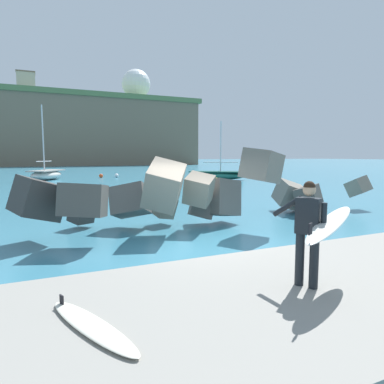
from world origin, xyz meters
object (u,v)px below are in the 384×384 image
Objects in this scene: surfer_with_board at (315,226)px; boat_near_left at (47,174)px; spare_surfboard at (91,326)px; mooring_buoy_inner at (101,176)px; boat_near_centre at (216,175)px; station_building_central at (26,85)px; mooring_buoy_middle at (216,180)px; radar_dome at (136,85)px; mooring_buoy_outer at (117,176)px.

boat_near_left reaches higher than surfer_with_board.
spare_surfboard is (-3.57, 0.11, -1.00)m from surfer_with_board.
mooring_buoy_inner is (2.25, 34.06, -1.06)m from surfer_with_board.
boat_near_centre is (12.24, 26.06, -0.79)m from surfer_with_board.
boat_near_centre is (15.51, -6.99, -0.07)m from boat_near_left.
boat_near_left is (-3.27, 33.04, -0.72)m from surfer_with_board.
boat_near_left is 64.76m from station_building_central.
surfer_with_board reaches higher than mooring_buoy_inner.
mooring_buoy_middle is 79.84m from radar_dome.
mooring_buoy_inner is 0.07× the size of station_building_central.
boat_near_left reaches higher than mooring_buoy_outer.
station_building_central is (-2.41, 61.60, 19.84)m from boat_near_left.
boat_near_centre is at bearing -75.35° from station_building_central.
boat_near_left is 5.62m from mooring_buoy_inner.
boat_near_left is at bearing -112.62° from radar_dome.
surfer_with_board is 4.58× the size of mooring_buoy_middle.
mooring_buoy_inner and mooring_buoy_middle have the same top height.
mooring_buoy_inner is 71.78m from radar_dome.
radar_dome reaches higher than boat_near_left.
boat_near_centre is at bearing -38.69° from mooring_buoy_inner.
station_building_central is at bearing -172.72° from radar_dome.
mooring_buoy_outer is 71.37m from radar_dome.
mooring_buoy_outer is (7.21, 0.93, -0.33)m from boat_near_left.
boat_near_centre is 3.27m from mooring_buoy_middle.
spare_surfboard is 34.69m from mooring_buoy_outer.
radar_dome is at bearing 79.99° from mooring_buoy_middle.
boat_near_centre is at bearing 58.64° from spare_surfboard.
boat_near_left reaches higher than mooring_buoy_inner.
surfer_with_board is 0.19× the size of radar_dome.
mooring_buoy_inner is (5.52, 1.02, -0.33)m from boat_near_left.
mooring_buoy_inner is 13.77m from mooring_buoy_middle.
radar_dome is (23.98, 98.44, 22.11)m from surfer_with_board.
spare_surfboard is 30.39m from boat_near_centre.
mooring_buoy_middle is at bearing 65.23° from surfer_with_board.
mooring_buoy_middle is 12.73m from mooring_buoy_outer.
boat_near_left is 0.69× the size of radar_dome.
boat_near_left is at bearing 89.47° from spare_surfboard.
boat_near_centre is 13.17× the size of mooring_buoy_inner.
mooring_buoy_outer is (-8.30, 7.92, -0.27)m from boat_near_centre.
surfer_with_board is 3.71m from spare_surfboard.
boat_near_centre is at bearing -99.21° from radar_dome.
spare_surfboard is at bearing -121.36° from boat_near_centre.
mooring_buoy_inner is at bearing 141.31° from boat_near_centre.
radar_dome is at bearing 76.31° from surfer_with_board.
radar_dome reaches higher than surfer_with_board.
surfer_with_board is 34.15m from mooring_buoy_inner.
radar_dome is (21.73, 64.37, 23.17)m from mooring_buoy_inner.
mooring_buoy_middle is at bearing -52.14° from mooring_buoy_inner.
spare_surfboard is 34.45m from mooring_buoy_inner.
mooring_buoy_middle is at bearing -100.01° from radar_dome.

